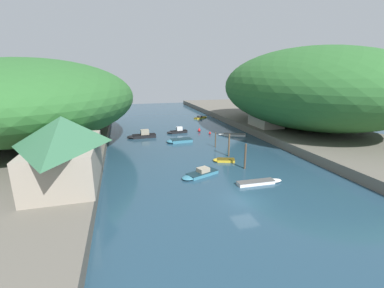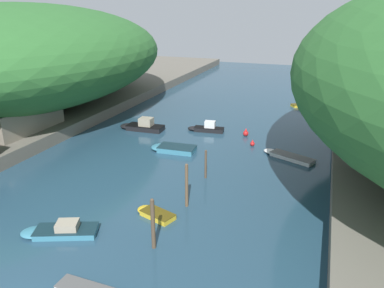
{
  "view_description": "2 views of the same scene",
  "coord_description": "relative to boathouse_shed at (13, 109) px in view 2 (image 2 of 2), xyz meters",
  "views": [
    {
      "loc": [
        -11.94,
        -22.03,
        12.75
      ],
      "look_at": [
        -0.97,
        17.77,
        1.49
      ],
      "focal_mm": 24.0,
      "sensor_mm": 36.0,
      "label": 1
    },
    {
      "loc": [
        13.59,
        -10.22,
        14.99
      ],
      "look_at": [
        1.77,
        22.17,
        2.26
      ],
      "focal_mm": 35.0,
      "sensor_mm": 36.0,
      "label": 2
    }
  ],
  "objects": [
    {
      "name": "boat_white_cruiser",
      "position": [
        22.25,
        -9.66,
        -3.68
      ],
      "size": [
        3.51,
        2.28,
        0.43
      ],
      "rotation": [
        0.0,
        0.0,
        1.24
      ],
      "color": "gold",
      "rests_on": "water_surface"
    },
    {
      "name": "channel_buoy_far",
      "position": [
        24.78,
        11.08,
        -3.5
      ],
      "size": [
        0.67,
        0.67,
        1.01
      ],
      "color": "red",
      "rests_on": "water_surface"
    },
    {
      "name": "boat_navy_launch",
      "position": [
        19.59,
        11.15,
        -3.48
      ],
      "size": [
        4.77,
        1.71,
        1.39
      ],
      "rotation": [
        0.0,
        0.0,
        1.68
      ],
      "color": "black",
      "rests_on": "water_surface"
    },
    {
      "name": "hillside_left",
      "position": [
        -7.16,
        9.79,
        4.61
      ],
      "size": [
        35.11,
        49.15,
        14.11
      ],
      "color": "#2D662D",
      "rests_on": "left_bank"
    },
    {
      "name": "boat_red_skiff",
      "position": [
        18.2,
        3.34,
        -3.6
      ],
      "size": [
        5.1,
        2.44,
        0.59
      ],
      "rotation": [
        0.0,
        0.0,
        1.63
      ],
      "color": "teal",
      "rests_on": "water_surface"
    },
    {
      "name": "mooring_post_second",
      "position": [
        24.08,
        -7.46,
        -2.04
      ],
      "size": [
        0.26,
        0.26,
        3.68
      ],
      "color": "brown",
      "rests_on": "water_surface"
    },
    {
      "name": "mooring_post_middle",
      "position": [
        23.86,
        -1.96,
        -2.5
      ],
      "size": [
        0.21,
        0.21,
        2.78
      ],
      "color": "#4C3D2D",
      "rests_on": "water_surface"
    },
    {
      "name": "left_bank",
      "position": [
        -6.06,
        8.22,
        -3.17
      ],
      "size": [
        22.0,
        120.0,
        1.45
      ],
      "color": "#666056",
      "rests_on": "ground"
    },
    {
      "name": "channel_buoy_near",
      "position": [
        26.25,
        7.91,
        -3.59
      ],
      "size": [
        0.52,
        0.52,
        0.78
      ],
      "color": "red",
      "rests_on": "water_surface"
    },
    {
      "name": "boat_near_quay",
      "position": [
        11.61,
        8.94,
        -3.41
      ],
      "size": [
        5.94,
        2.2,
        1.63
      ],
      "rotation": [
        0.0,
        0.0,
        1.61
      ],
      "color": "black",
      "rests_on": "water_surface"
    },
    {
      "name": "right_bank_cottage",
      "position": [
        38.86,
        6.38,
        -0.19
      ],
      "size": [
        5.29,
        7.96,
        4.35
      ],
      "color": "#B2A899",
      "rests_on": "right_bank"
    },
    {
      "name": "boathouse_shed",
      "position": [
        0.0,
        0.0,
        0.0
      ],
      "size": [
        6.5,
        10.32,
        4.71
      ],
      "color": "gray",
      "rests_on": "left_bank"
    },
    {
      "name": "mooring_post_nearest",
      "position": [
        23.98,
        -13.31,
        -2.06
      ],
      "size": [
        0.28,
        0.28,
        3.65
      ],
      "color": "#4C3D2D",
      "rests_on": "water_surface"
    },
    {
      "name": "boat_cabin_cruiser",
      "position": [
        17.09,
        -14.2,
        -3.59
      ],
      "size": [
        5.51,
        3.52,
        0.99
      ],
      "rotation": [
        0.0,
        0.0,
        1.96
      ],
      "color": "teal",
      "rests_on": "water_surface"
    },
    {
      "name": "boat_far_upstream",
      "position": [
        30.79,
        28.9,
        -3.62
      ],
      "size": [
        5.01,
        3.9,
        0.87
      ],
      "rotation": [
        0.0,
        0.0,
        5.29
      ],
      "color": "gold",
      "rests_on": "water_surface"
    },
    {
      "name": "water_surface",
      "position": [
        19.89,
        8.22,
        -3.89
      ],
      "size": [
        130.0,
        130.0,
        0.0
      ],
      "primitive_type": "plane",
      "color": "#234256",
      "rests_on": "ground"
    },
    {
      "name": "boat_yellow_tender",
      "position": [
        30.31,
        5.65,
        -3.68
      ],
      "size": [
        5.83,
        3.61,
        0.43
      ],
      "rotation": [
        0.0,
        0.0,
        1.16
      ],
      "color": "white",
      "rests_on": "water_surface"
    }
  ]
}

